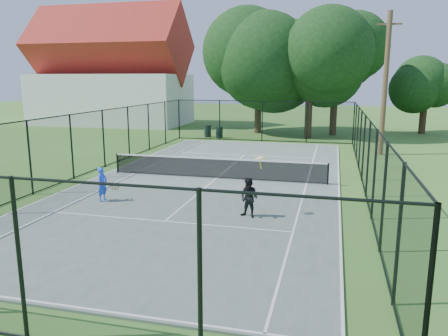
% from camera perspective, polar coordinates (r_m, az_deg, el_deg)
% --- Properties ---
extents(ground, '(120.00, 120.00, 0.00)m').
position_cam_1_polar(ground, '(20.17, -0.99, -1.52)').
color(ground, '#426322').
extents(tennis_court, '(11.00, 24.00, 0.06)m').
position_cam_1_polar(tennis_court, '(20.16, -0.99, -1.44)').
color(tennis_court, '#57665E').
rests_on(tennis_court, ground).
extents(tennis_net, '(10.08, 0.08, 0.95)m').
position_cam_1_polar(tennis_net, '(20.04, -1.00, 0.09)').
color(tennis_net, black).
rests_on(tennis_net, tennis_court).
extents(fence, '(13.10, 26.10, 3.00)m').
position_cam_1_polar(fence, '(19.88, -1.01, 2.69)').
color(fence, black).
rests_on(fence, ground).
extents(tree_near_left, '(8.25, 8.25, 10.75)m').
position_cam_1_polar(tree_near_left, '(37.47, 4.57, 14.69)').
color(tree_near_left, '#332114').
rests_on(tree_near_left, ground).
extents(tree_near_mid, '(6.64, 6.64, 8.68)m').
position_cam_1_polar(tree_near_mid, '(34.87, 11.20, 12.65)').
color(tree_near_mid, '#332114').
rests_on(tree_near_mid, ground).
extents(tree_near_right, '(6.21, 6.21, 8.56)m').
position_cam_1_polar(tree_near_right, '(37.06, 14.40, 12.59)').
color(tree_near_right, '#332114').
rests_on(tree_near_right, ground).
extents(tree_far_right, '(4.44, 4.44, 5.87)m').
position_cam_1_polar(tree_far_right, '(40.53, 24.81, 9.21)').
color(tree_far_right, '#332114').
rests_on(tree_far_right, ground).
extents(building, '(15.30, 8.15, 11.87)m').
position_cam_1_polar(building, '(46.56, -14.57, 11.67)').
color(building, silver).
rests_on(building, ground).
extents(trash_bin_left, '(0.58, 0.58, 0.95)m').
position_cam_1_polar(trash_bin_left, '(34.87, -2.15, 4.85)').
color(trash_bin_left, black).
rests_on(trash_bin_left, ground).
extents(trash_bin_right, '(0.58, 0.58, 0.90)m').
position_cam_1_polar(trash_bin_right, '(34.26, -0.62, 4.69)').
color(trash_bin_right, black).
rests_on(trash_bin_right, ground).
extents(utility_pole, '(1.40, 0.30, 8.44)m').
position_cam_1_polar(utility_pole, '(28.10, 20.32, 10.29)').
color(utility_pole, '#4C3823').
rests_on(utility_pole, ground).
extents(player_blue, '(0.77, 0.50, 1.28)m').
position_cam_1_polar(player_blue, '(16.95, -15.58, -2.06)').
color(player_blue, '#1D48F9').
rests_on(player_blue, tennis_court).
extents(player_black, '(0.79, 0.90, 2.02)m').
position_cam_1_polar(player_black, '(14.44, 3.31, -3.87)').
color(player_black, black).
rests_on(player_black, tennis_court).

